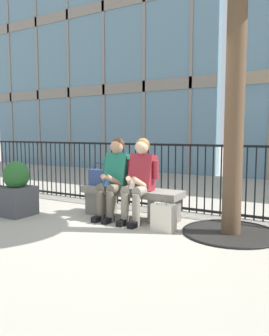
{
  "coord_description": "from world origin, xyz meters",
  "views": [
    {
      "loc": [
        2.56,
        -4.27,
        1.28
      ],
      "look_at": [
        0.0,
        0.1,
        0.75
      ],
      "focal_mm": 35.6,
      "sensor_mm": 36.0,
      "label": 1
    }
  ],
  "objects_px": {
    "stone_bench": "(131,200)",
    "seated_person_with_phone": "(114,175)",
    "shopping_bag": "(164,217)",
    "handbag_on_bench": "(100,177)",
    "seated_person_companion": "(139,177)",
    "planter": "(17,190)"
  },
  "relations": [
    {
      "from": "handbag_on_bench",
      "to": "stone_bench",
      "type": "bearing_deg",
      "value": 0.99
    },
    {
      "from": "stone_bench",
      "to": "planter",
      "type": "xyz_separation_m",
      "value": [
        -1.62,
        -0.78,
        0.12
      ]
    },
    {
      "from": "handbag_on_bench",
      "to": "shopping_bag",
      "type": "bearing_deg",
      "value": -16.29
    },
    {
      "from": "handbag_on_bench",
      "to": "planter",
      "type": "xyz_separation_m",
      "value": [
        -1.04,
        -0.77,
        -0.19
      ]
    },
    {
      "from": "stone_bench",
      "to": "shopping_bag",
      "type": "distance_m",
      "value": 0.83
    },
    {
      "from": "seated_person_with_phone",
      "to": "shopping_bag",
      "type": "relative_size",
      "value": 2.68
    },
    {
      "from": "stone_bench",
      "to": "handbag_on_bench",
      "type": "height_order",
      "value": "handbag_on_bench"
    },
    {
      "from": "seated_person_with_phone",
      "to": "handbag_on_bench",
      "type": "distance_m",
      "value": 0.39
    },
    {
      "from": "stone_bench",
      "to": "seated_person_companion",
      "type": "height_order",
      "value": "seated_person_companion"
    },
    {
      "from": "stone_bench",
      "to": "seated_person_with_phone",
      "type": "height_order",
      "value": "seated_person_with_phone"
    },
    {
      "from": "stone_bench",
      "to": "planter",
      "type": "relative_size",
      "value": 1.88
    },
    {
      "from": "handbag_on_bench",
      "to": "shopping_bag",
      "type": "distance_m",
      "value": 1.42
    },
    {
      "from": "stone_bench",
      "to": "shopping_bag",
      "type": "relative_size",
      "value": 3.53
    },
    {
      "from": "shopping_bag",
      "to": "planter",
      "type": "xyz_separation_m",
      "value": [
        -2.35,
        -0.38,
        0.21
      ]
    },
    {
      "from": "planter",
      "to": "stone_bench",
      "type": "bearing_deg",
      "value": 25.7
    },
    {
      "from": "stone_bench",
      "to": "seated_person_with_phone",
      "type": "bearing_deg",
      "value": -149.2
    },
    {
      "from": "stone_bench",
      "to": "seated_person_companion",
      "type": "relative_size",
      "value": 1.32
    },
    {
      "from": "seated_person_companion",
      "to": "planter",
      "type": "distance_m",
      "value": 1.96
    },
    {
      "from": "shopping_bag",
      "to": "stone_bench",
      "type": "bearing_deg",
      "value": 151.72
    },
    {
      "from": "seated_person_with_phone",
      "to": "shopping_bag",
      "type": "bearing_deg",
      "value": -15.6
    },
    {
      "from": "seated_person_with_phone",
      "to": "seated_person_companion",
      "type": "height_order",
      "value": "same"
    },
    {
      "from": "seated_person_with_phone",
      "to": "planter",
      "type": "height_order",
      "value": "seated_person_with_phone"
    }
  ]
}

